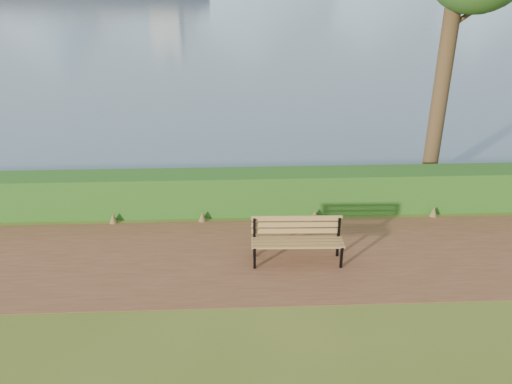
{
  "coord_description": "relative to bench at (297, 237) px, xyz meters",
  "views": [
    {
      "loc": [
        -0.31,
        -8.64,
        5.37
      ],
      "look_at": [
        0.14,
        1.2,
        1.1
      ],
      "focal_mm": 35.0,
      "sensor_mm": 36.0,
      "label": 1
    }
  ],
  "objects": [
    {
      "name": "ground",
      "position": [
        -0.92,
        -0.19,
        -0.53
      ],
      "size": [
        140.0,
        140.0,
        0.0
      ],
      "primitive_type": "plane",
      "color": "#485919",
      "rests_on": "ground"
    },
    {
      "name": "path",
      "position": [
        -0.92,
        0.11,
        -0.53
      ],
      "size": [
        40.0,
        3.4,
        0.01
      ],
      "primitive_type": "cube",
      "color": "brown",
      "rests_on": "ground"
    },
    {
      "name": "hedge",
      "position": [
        -0.92,
        2.41,
        -0.03
      ],
      "size": [
        32.0,
        0.85,
        1.0
      ],
      "primitive_type": "cube",
      "color": "#1F4F16",
      "rests_on": "ground"
    },
    {
      "name": "bench",
      "position": [
        0.0,
        0.0,
        0.0
      ],
      "size": [
        1.86,
        0.6,
        0.93
      ],
      "rotation": [
        0.0,
        0.0,
        -0.03
      ],
      "color": "black",
      "rests_on": "ground"
    }
  ]
}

